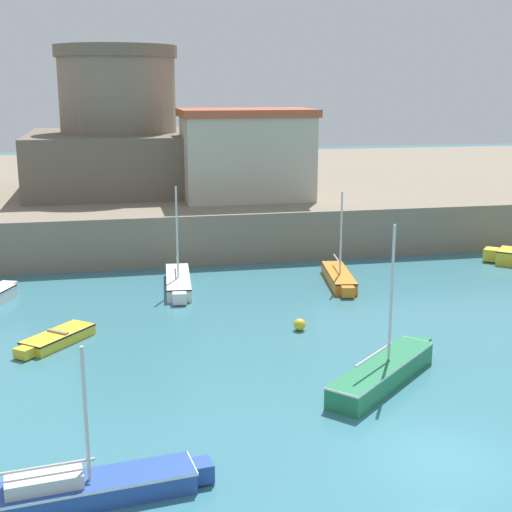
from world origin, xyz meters
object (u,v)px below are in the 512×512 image
at_px(sailboat_green_0, 384,371).
at_px(sailboat_blue_4, 73,490).
at_px(fortress, 120,140).
at_px(harbor_shed_near_wharf, 247,154).
at_px(dinghy_yellow_3, 56,338).
at_px(sailboat_white_7, 178,281).
at_px(mooring_buoy, 300,325).
at_px(sailboat_orange_6, 339,277).

xyz_separation_m(sailboat_green_0, sailboat_blue_4, (-10.46, -5.49, -0.06)).
bearing_deg(fortress, harbor_shed_near_wharf, -37.17).
relative_size(sailboat_green_0, sailboat_blue_4, 0.83).
bearing_deg(dinghy_yellow_3, fortress, 82.11).
xyz_separation_m(sailboat_white_7, mooring_buoy, (4.49, -7.50, -0.12)).
distance_m(sailboat_green_0, sailboat_orange_6, 12.92).
distance_m(sailboat_orange_6, fortress, 21.14).
bearing_deg(sailboat_green_0, mooring_buoy, 103.99).
xyz_separation_m(dinghy_yellow_3, fortress, (3.24, 23.42, 6.22)).
bearing_deg(fortress, sailboat_blue_4, -93.36).
bearing_deg(fortress, sailboat_green_0, -74.24).
bearing_deg(sailboat_blue_4, sailboat_white_7, 76.70).
bearing_deg(sailboat_white_7, sailboat_blue_4, -103.30).
bearing_deg(dinghy_yellow_3, harbor_shed_near_wharf, 57.06).
relative_size(sailboat_blue_4, sailboat_orange_6, 1.27).
distance_m(sailboat_orange_6, sailboat_white_7, 8.49).
bearing_deg(sailboat_orange_6, sailboat_green_0, -101.02).
bearing_deg(sailboat_white_7, sailboat_orange_6, -5.38).
relative_size(sailboat_green_0, fortress, 0.45).
relative_size(dinghy_yellow_3, mooring_buoy, 6.65).
height_order(dinghy_yellow_3, mooring_buoy, dinghy_yellow_3).
xyz_separation_m(dinghy_yellow_3, sailboat_white_7, (5.66, 7.15, 0.12)).
distance_m(sailboat_orange_6, harbor_shed_near_wharf, 12.64).
relative_size(dinghy_yellow_3, sailboat_orange_6, 0.64).
bearing_deg(mooring_buoy, harbor_shed_near_wharf, 86.46).
bearing_deg(harbor_shed_near_wharf, sailboat_orange_6, -75.42).
distance_m(sailboat_orange_6, mooring_buoy, 7.79).
bearing_deg(sailboat_blue_4, harbor_shed_near_wharf, 70.96).
relative_size(mooring_buoy, fortress, 0.04).
height_order(mooring_buoy, harbor_shed_near_wharf, harbor_shed_near_wharf).
xyz_separation_m(sailboat_orange_6, mooring_buoy, (-3.96, -6.71, -0.11)).
xyz_separation_m(sailboat_green_0, sailboat_white_7, (-5.98, 13.47, -0.07)).
distance_m(dinghy_yellow_3, sailboat_orange_6, 15.47).
height_order(dinghy_yellow_3, sailboat_orange_6, sailboat_orange_6).
height_order(dinghy_yellow_3, fortress, fortress).
relative_size(sailboat_white_7, harbor_shed_near_wharf, 0.68).
bearing_deg(sailboat_green_0, sailboat_blue_4, -152.30).
distance_m(sailboat_blue_4, harbor_shed_near_wharf, 31.35).
distance_m(sailboat_green_0, dinghy_yellow_3, 13.25).
bearing_deg(mooring_buoy, dinghy_yellow_3, 177.98).
distance_m(dinghy_yellow_3, mooring_buoy, 10.16).
bearing_deg(sailboat_orange_6, harbor_shed_near_wharf, 104.58).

